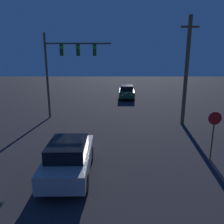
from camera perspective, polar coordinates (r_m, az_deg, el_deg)
The scene contains 5 objects.
car_near at distance 9.81m, azimuth -11.30°, elevation -11.54°, with size 1.92×4.34×1.63m.
car_far at distance 27.41m, azimuth 3.72°, elevation 5.28°, with size 2.02×4.38×1.63m.
traffic_signal_mast at distance 18.59m, azimuth -12.47°, elevation 12.87°, with size 5.39×0.30×6.94m.
stop_sign at distance 11.80m, azimuth 24.92°, elevation -3.64°, with size 0.65×0.07×2.50m.
utility_pole at distance 17.17m, azimuth 18.72°, elevation 10.14°, with size 1.27×0.28×7.91m.
Camera 1 is at (-0.03, 0.76, 5.05)m, focal length 35.00 mm.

